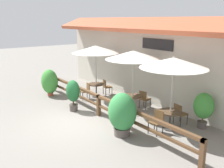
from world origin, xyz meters
name	(u,v)px	position (x,y,z in m)	size (l,w,h in m)	color
ground_plane	(78,121)	(0.00, 0.00, 0.00)	(60.00, 60.00, 0.00)	gray
building_facade	(150,60)	(0.00, 4.10, 2.16)	(14.28, 1.49, 4.23)	#BCB7A8
patio_railing	(99,101)	(0.00, 1.05, 0.70)	(10.40, 0.14, 0.95)	brown
patio_umbrella_near	(96,49)	(-2.39, 2.51, 2.60)	(2.49, 2.49, 2.83)	#B7B2A8
dining_table_near	(96,86)	(-2.39, 2.51, 0.59)	(0.86, 0.86, 0.74)	#4C3826
chair_near_streetside	(86,90)	(-2.34, 1.83, 0.49)	(0.49, 0.49, 0.87)	brown
chair_near_wallside	(106,86)	(-2.37, 3.18, 0.49)	(0.51, 0.51, 0.87)	brown
patio_umbrella_middle	(133,55)	(0.43, 2.63, 2.60)	(2.49, 2.49, 2.83)	#B7B2A8
dining_table_middle	(132,99)	(0.43, 2.63, 0.59)	(0.86, 0.86, 0.74)	#4C3826
chair_middle_streetside	(120,103)	(0.35, 1.95, 0.49)	(0.46, 0.46, 0.87)	brown
chair_middle_wallside	(144,98)	(0.51, 3.30, 0.49)	(0.49, 0.49, 0.87)	brown
patio_umbrella_far	(174,63)	(2.80, 2.45, 2.60)	(2.49, 2.49, 2.83)	#B7B2A8
dining_table_far	(170,115)	(2.80, 2.45, 0.59)	(0.86, 0.86, 0.74)	#4C3826
chair_far_streetside	(157,121)	(2.73, 1.79, 0.49)	(0.47, 0.47, 0.87)	brown
chair_far_wallside	(180,113)	(2.74, 3.10, 0.49)	(0.46, 0.46, 0.87)	brown
potted_plant_broad_leaf	(50,82)	(-4.13, 0.59, 0.79)	(0.98, 0.88, 1.48)	#9E4C33
potted_plant_small_flowering	(73,93)	(-1.22, 0.46, 0.87)	(0.68, 0.61, 1.46)	#564C47
potted_plant_tall_tropical	(122,113)	(2.09, 0.65, 0.85)	(1.08, 0.97, 1.60)	#564C47
potted_plant_entrance_palm	(204,107)	(3.48, 3.55, 0.86)	(0.79, 0.71, 1.42)	#564C47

